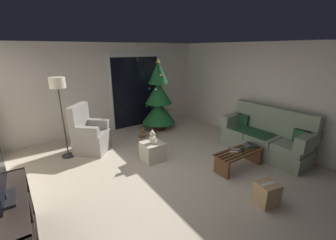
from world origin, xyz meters
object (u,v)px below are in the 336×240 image
Objects in this scene: remote_black at (243,150)px; floor_lamp at (58,91)px; coffee_table at (239,157)px; media_shelf at (11,236)px; teddy_bear_chestnut_by_tree at (143,134)px; teddy_bear_cream at (153,138)px; couch at (266,137)px; christmas_tree at (159,99)px; cardboard_box_taped_mid_floor at (267,193)px; ottoman at (153,151)px; cell_phone at (250,143)px; remote_silver at (235,149)px; remote_white at (234,152)px; armchair at (90,135)px; book_stack at (250,145)px.

floor_lamp is at bearing -177.91° from remote_black.
media_shelf reaches higher than coffee_table.
coffee_table is at bearing -71.11° from teddy_bear_chestnut_by_tree.
floor_lamp is (-2.78, 2.52, 1.25)m from coffee_table.
floor_lamp is at bearing 140.51° from teddy_bear_cream.
media_shelf is at bearing -179.37° from couch.
christmas_tree is 2.75m from floor_lamp.
cardboard_box_taped_mid_floor is at bearing -17.05° from media_shelf.
couch is 2.61m from ottoman.
cell_phone reaches higher than teddy_bear_chestnut_by_tree.
ottoman is at bearing 156.70° from cell_phone.
remote_silver is 0.14m from remote_white.
armchair reaches higher than coffee_table.
ottoman is at bearing 153.22° from couch.
remote_white is at bearing -49.33° from armchair.
cardboard_box_taped_mid_floor is at bearing -63.04° from armchair.
coffee_table is 0.97× the size of armchair.
couch is at bearing 5.86° from coffee_table.
remote_silver is at bearing 165.54° from remote_black.
teddy_bear_cream is 1.38m from teddy_bear_chestnut_by_tree.
floor_lamp reaches higher than cell_phone.
coffee_table is at bearing -47.81° from armchair.
media_shelf is (-3.85, 0.08, -0.02)m from remote_black.
remote_black is 0.31m from cell_phone.
teddy_bear_cream reaches higher than remote_black.
book_stack is (0.47, -0.02, 0.02)m from remote_white.
ottoman is 2.36m from cardboard_box_taped_mid_floor.
couch reaches higher than book_stack.
armchair is at bearing 129.23° from teddy_bear_cream.
remote_white is at bearing -43.41° from floor_lamp.
couch is 1.20m from remote_white.
remote_black is 0.20m from remote_white.
coffee_table is 3.38m from armchair.
cell_phone is 2.81m from teddy_bear_chestnut_by_tree.
cardboard_box_taped_mid_floor reaches higher than teddy_bear_chestnut_by_tree.
ottoman is (1.50, -1.24, -1.30)m from floor_lamp.
floor_lamp is 1.27× the size of media_shelf.
armchair reaches higher than teddy_bear_cream.
ottoman reaches higher than remote_black.
book_stack is 2.06m from ottoman.
couch is 5.29× the size of cardboard_box_taped_mid_floor.
remote_black is at bearing -44.72° from ottoman.
couch is at bearing -32.20° from floor_lamp.
teddy_bear_chestnut_by_tree is 3.50m from cardboard_box_taped_mid_floor.
remote_silver is at bearing -70.89° from teddy_bear_chestnut_by_tree.
christmas_tree is 1.84× the size of armchair.
coffee_table is 1.81m from ottoman.
remote_white is at bearing 69.32° from cardboard_box_taped_mid_floor.
remote_white is 3.66m from media_shelf.
floor_lamp is 4.77× the size of cardboard_box_taped_mid_floor.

